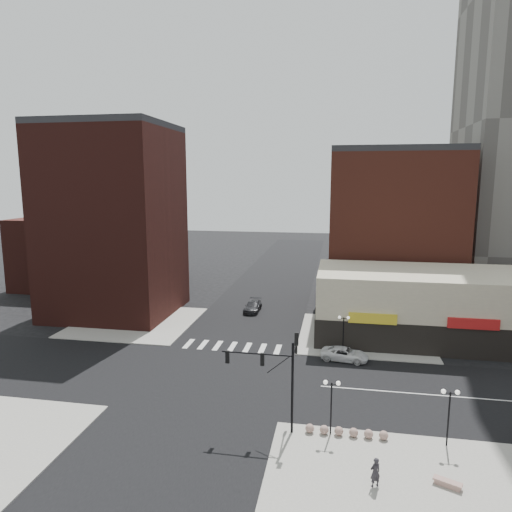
# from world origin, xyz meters

# --- Properties ---
(ground) EXTENTS (240.00, 240.00, 0.00)m
(ground) POSITION_xyz_m (0.00, 0.00, 0.00)
(ground) COLOR black
(ground) RESTS_ON ground
(road_ew) EXTENTS (200.00, 14.00, 0.02)m
(road_ew) POSITION_xyz_m (0.00, 0.00, 0.01)
(road_ew) COLOR black
(road_ew) RESTS_ON ground
(road_ns) EXTENTS (14.00, 200.00, 0.02)m
(road_ns) POSITION_xyz_m (0.00, 0.00, 0.01)
(road_ns) COLOR black
(road_ns) RESTS_ON ground
(sidewalk_nw) EXTENTS (15.00, 15.00, 0.12)m
(sidewalk_nw) POSITION_xyz_m (-14.50, 14.50, 0.06)
(sidewalk_nw) COLOR gray
(sidewalk_nw) RESTS_ON ground
(sidewalk_ne) EXTENTS (15.00, 15.00, 0.12)m
(sidewalk_ne) POSITION_xyz_m (14.50, 14.50, 0.06)
(sidewalk_ne) COLOR gray
(sidewalk_ne) RESTS_ON ground
(sidewalk_se) EXTENTS (18.00, 14.00, 0.12)m
(sidewalk_se) POSITION_xyz_m (16.00, -14.00, 0.06)
(sidewalk_se) COLOR gray
(sidewalk_se) RESTS_ON ground
(building_nw) EXTENTS (16.00, 15.00, 25.00)m
(building_nw) POSITION_xyz_m (-19.00, 18.50, 12.50)
(building_nw) COLOR #3B1712
(building_nw) RESTS_ON ground
(building_nw_low) EXTENTS (20.00, 18.00, 12.00)m
(building_nw_low) POSITION_xyz_m (-32.00, 34.00, 6.00)
(building_nw_low) COLOR #3B1712
(building_nw_low) RESTS_ON ground
(building_ne_midrise) EXTENTS (18.00, 15.00, 22.00)m
(building_ne_midrise) POSITION_xyz_m (19.00, 29.50, 11.00)
(building_ne_midrise) COLOR maroon
(building_ne_midrise) RESTS_ON ground
(building_ne_row) EXTENTS (24.20, 12.20, 8.00)m
(building_ne_row) POSITION_xyz_m (21.00, 15.00, 3.30)
(building_ne_row) COLOR beige
(building_ne_row) RESTS_ON ground
(traffic_signal) EXTENTS (5.59, 3.09, 7.77)m
(traffic_signal) POSITION_xyz_m (7.24, -7.83, 4.96)
(traffic_signal) COLOR black
(traffic_signal) RESTS_ON ground
(street_lamp_se_a) EXTENTS (1.22, 0.32, 4.16)m
(street_lamp_se_a) POSITION_xyz_m (11.00, -8.00, 3.29)
(street_lamp_se_a) COLOR black
(street_lamp_se_a) RESTS_ON sidewalk_se
(street_lamp_se_b) EXTENTS (1.22, 0.32, 4.16)m
(street_lamp_se_b) POSITION_xyz_m (19.00, -8.00, 3.29)
(street_lamp_se_b) COLOR black
(street_lamp_se_b) RESTS_ON sidewalk_se
(street_lamp_ne) EXTENTS (1.22, 0.32, 4.16)m
(street_lamp_ne) POSITION_xyz_m (12.00, 8.00, 3.29)
(street_lamp_ne) COLOR black
(street_lamp_ne) RESTS_ON sidewalk_ne
(bollard_row) EXTENTS (5.89, 0.64, 0.64)m
(bollard_row) POSITION_xyz_m (12.12, -8.00, 0.44)
(bollard_row) COLOR gray
(bollard_row) RESTS_ON sidewalk_se
(white_suv) EXTENTS (5.08, 2.83, 1.34)m
(white_suv) POSITION_xyz_m (12.17, 6.50, 0.67)
(white_suv) COLOR white
(white_suv) RESTS_ON ground
(dark_sedan_north) EXTENTS (2.07, 5.03, 1.46)m
(dark_sedan_north) POSITION_xyz_m (-0.41, 22.17, 0.73)
(dark_sedan_north) COLOR black
(dark_sedan_north) RESTS_ON ground
(pedestrian) EXTENTS (0.82, 0.73, 1.88)m
(pedestrian) POSITION_xyz_m (13.74, -13.29, 1.06)
(pedestrian) COLOR #27252A
(pedestrian) RESTS_ON sidewalk_se
(stone_bench) EXTENTS (1.72, 1.14, 0.39)m
(stone_bench) POSITION_xyz_m (18.08, -12.52, 0.33)
(stone_bench) COLOR #A37C70
(stone_bench) RESTS_ON sidewalk_se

